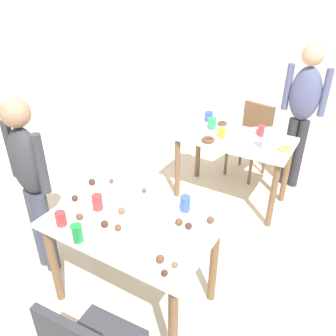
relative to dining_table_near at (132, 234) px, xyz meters
The scene contains 38 objects.
ground_plane 0.66m from the dining_table_near, 124.20° to the left, with size 6.40×6.40×0.00m, color beige.
wall_back 3.39m from the dining_table_near, 91.43° to the left, with size 6.40×0.10×2.60m, color silver.
dining_table_near is the anchor object (origin of this frame).
dining_table_far 1.66m from the dining_table_near, 86.41° to the left, with size 1.16×0.63×0.75m.
chair_far_table 2.33m from the dining_table_near, 87.85° to the left, with size 0.47×0.47×0.87m.
person_girl_near 0.88m from the dining_table_near, behind, with size 0.46×0.24×1.49m.
person_adult_far 2.40m from the dining_table_near, 75.41° to the left, with size 0.45×0.22×1.61m.
mixing_bowl 0.24m from the dining_table_near, ahead, with size 0.20×0.20×0.09m, color white.
soda_can 0.40m from the dining_table_near, 117.43° to the right, with size 0.07×0.07×0.12m, color #198438.
fork_near 0.33m from the dining_table_near, 129.64° to the left, with size 0.17×0.02×0.01m, color silver.
cup_near_0 0.42m from the dining_table_near, 49.23° to the left, with size 0.07×0.07×0.12m, color #3351B2.
cup_near_1 0.33m from the dining_table_near, behind, with size 0.07×0.07×0.11m, color red.
cup_near_2 0.48m from the dining_table_near, 145.18° to the right, with size 0.07×0.07×0.10m, color red.
cake_ball_0 0.40m from the dining_table_near, 137.82° to the right, with size 0.04×0.04×0.04m, color brown.
cake_ball_1 0.54m from the dining_table_near, 142.96° to the left, with size 0.04×0.04×0.04m, color brown.
cake_ball_2 0.37m from the dining_table_near, 152.72° to the right, with size 0.05×0.05×0.05m, color brown.
cake_ball_3 0.18m from the dining_table_near, 159.49° to the left, with size 0.05×0.05×0.05m, color brown.
cake_ball_4 0.55m from the dining_table_near, 29.04° to the left, with size 0.05×0.05×0.05m, color brown.
cake_ball_5 0.51m from the dining_table_near, behind, with size 0.05×0.05×0.05m, color #3D2319.
cake_ball_6 0.41m from the dining_table_near, 19.48° to the left, with size 0.05×0.05×0.05m, color #3D2319.
cake_ball_7 0.54m from the dining_table_near, 33.36° to the right, with size 0.04×0.04×0.04m, color #3D2319.
cake_ball_8 0.18m from the dining_table_near, 97.70° to the right, with size 0.05×0.05×0.05m, color brown.
cake_ball_9 0.59m from the dining_table_near, 157.81° to the left, with size 0.05×0.05×0.05m, color #3D2319.
cake_ball_10 0.35m from the dining_table_near, 24.17° to the left, with size 0.05×0.05×0.05m, color brown.
cake_ball_11 0.52m from the dining_table_near, 24.20° to the right, with size 0.04×0.04×0.04m, color brown.
cake_ball_12 0.22m from the dining_table_near, 130.01° to the right, with size 0.05×0.05×0.05m, color #3D2319.
cake_ball_13 0.45m from the dining_table_near, 30.60° to the right, with size 0.05×0.05×0.05m, color brown.
cake_ball_14 0.38m from the dining_table_near, 109.38° to the left, with size 0.04×0.04×0.04m, color brown.
pitcher_far 1.60m from the dining_table_near, 72.31° to the left, with size 0.11×0.11×0.22m, color white.
cup_far_0 1.94m from the dining_table_near, 99.17° to the left, with size 0.08×0.08×0.11m, color #3351B2.
cup_far_1 1.75m from the dining_table_near, 96.20° to the left, with size 0.09×0.09×0.12m, color green.
cup_far_2 1.58m from the dining_table_near, 90.34° to the left, with size 0.08×0.08×0.10m, color yellow.
cup_far_3 1.85m from the dining_table_near, 79.80° to the left, with size 0.07×0.07×0.11m, color red.
donut_far_0 1.75m from the dining_table_near, 84.39° to the left, with size 0.12×0.12×0.04m, color white.
donut_far_1 1.73m from the dining_table_near, 68.72° to the left, with size 0.12×0.12×0.04m, color gold.
donut_far_2 1.42m from the dining_table_near, 93.39° to the left, with size 0.14×0.14×0.04m, color brown.
donut_far_3 1.89m from the dining_table_near, 94.00° to the left, with size 0.11×0.11×0.03m, color brown.
donut_far_4 1.90m from the dining_table_near, 82.46° to the left, with size 0.13×0.13×0.04m, color pink.
Camera 1 is at (1.23, -1.56, 2.20)m, focal length 36.64 mm.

